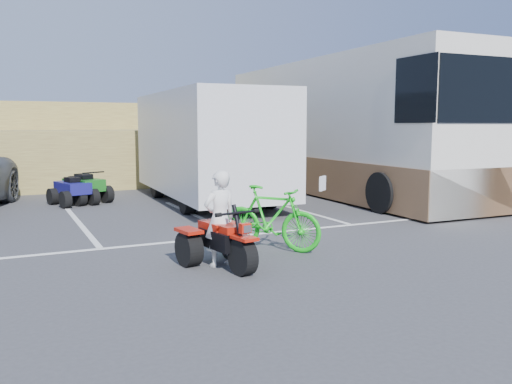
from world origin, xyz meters
name	(u,v)px	position (x,y,z in m)	size (l,w,h in m)	color
ground	(300,263)	(0.00, 0.00, 0.00)	(100.00, 100.00, 0.00)	#3A3A3D
parking_stripes	(245,219)	(0.87, 4.07, 0.00)	(28.00, 5.16, 0.01)	white
grass_embankment	(112,144)	(0.00, 15.48, 1.42)	(40.00, 8.50, 3.10)	olive
red_trike_atv	(225,268)	(-1.18, 0.27, 0.00)	(1.09, 1.45, 0.95)	#B4180A
rider	(220,219)	(-1.20, 0.42, 0.75)	(0.55, 0.36, 1.50)	white
green_dirt_bike	(271,218)	(0.01, 1.07, 0.57)	(0.53, 1.89, 1.14)	#14BF19
cargo_trailer	(208,144)	(1.08, 7.00, 1.67)	(2.91, 6.70, 3.08)	silver
rv_motorhome	(343,137)	(5.84, 7.37, 1.79)	(3.23, 11.57, 4.13)	silver
quad_atv_blue	(73,205)	(-2.46, 8.19, 0.00)	(0.98, 1.31, 0.86)	navy
quad_atv_green	(85,203)	(-2.12, 8.49, 0.00)	(1.05, 1.41, 0.92)	#166219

